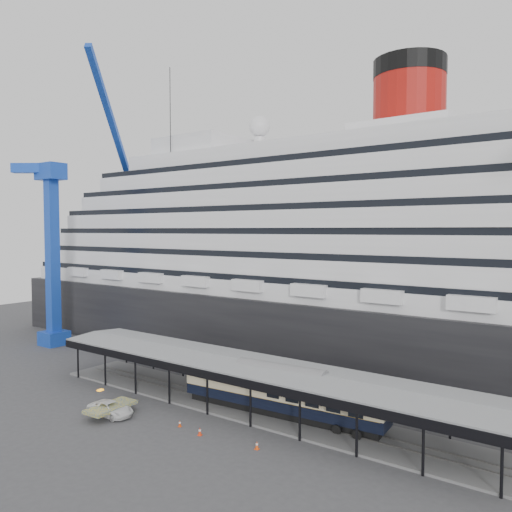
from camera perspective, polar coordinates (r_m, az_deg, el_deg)
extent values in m
plane|color=#3C3C3F|center=(54.33, -3.82, -18.50)|extent=(200.00, 200.00, 0.00)
cube|color=black|center=(79.34, 11.18, -7.88)|extent=(130.00, 30.00, 10.00)
cylinder|color=#A0120C|center=(76.99, 17.08, 16.00)|extent=(10.00, 10.00, 9.00)
cylinder|color=black|center=(78.35, 17.14, 19.74)|extent=(10.10, 10.10, 2.50)
sphere|color=silver|center=(88.73, 0.41, 14.57)|extent=(3.60, 3.60, 3.60)
cube|color=slate|center=(57.98, -0.53, -16.95)|extent=(56.00, 8.00, 0.24)
cube|color=slate|center=(57.38, -0.98, -17.00)|extent=(54.00, 0.08, 0.10)
cube|color=slate|center=(58.47, -0.10, -16.61)|extent=(54.00, 0.08, 0.10)
cube|color=black|center=(53.23, -3.48, -13.88)|extent=(56.00, 0.18, 0.90)
cube|color=black|center=(60.21, 2.05, -11.88)|extent=(56.00, 0.18, 0.90)
cube|color=slate|center=(56.46, -0.54, -12.12)|extent=(56.00, 9.00, 0.24)
cube|color=blue|center=(94.15, -22.06, -8.68)|extent=(4.00, 4.00, 2.40)
cube|color=blue|center=(92.38, -22.24, -0.02)|extent=(1.80, 1.80, 26.00)
cube|color=blue|center=(92.80, -22.41, 8.90)|extent=(5.00, 3.20, 2.80)
cube|color=blue|center=(90.86, -16.37, 15.14)|extent=(12.92, 17.86, 16.80)
cube|color=blue|center=(94.28, -24.40, 9.13)|extent=(5.83, 4.75, 1.60)
cylinder|color=black|center=(86.45, -9.68, 5.41)|extent=(0.12, 0.12, 47.21)
imported|color=white|center=(58.03, -16.26, -16.40)|extent=(5.49, 2.73, 1.49)
cube|color=black|center=(55.75, 2.83, -17.25)|extent=(22.28, 4.08, 0.74)
cube|color=black|center=(55.43, 2.83, -16.33)|extent=(23.37, 4.57, 1.16)
cube|color=beige|center=(55.02, 2.83, -15.09)|extent=(23.37, 4.61, 1.37)
cube|color=black|center=(54.75, 2.84, -14.19)|extent=(23.37, 4.57, 0.42)
cube|color=red|center=(51.65, -6.44, -19.67)|extent=(0.51, 0.51, 0.03)
cone|color=red|center=(51.50, -6.44, -19.27)|extent=(0.43, 0.43, 0.77)
cylinder|color=white|center=(51.47, -6.44, -19.19)|extent=(0.25, 0.25, 0.15)
cube|color=#D53D0B|center=(53.88, -8.70, -18.70)|extent=(0.45, 0.45, 0.03)
cone|color=#D53D0B|center=(53.76, -8.70, -18.37)|extent=(0.38, 0.38, 0.65)
cylinder|color=white|center=(53.73, -8.70, -18.31)|extent=(0.21, 0.21, 0.13)
cube|color=#F2490D|center=(48.53, 0.10, -21.20)|extent=(0.42, 0.42, 0.03)
cone|color=#F2490D|center=(48.38, 0.10, -20.79)|extent=(0.35, 0.35, 0.74)
cylinder|color=white|center=(48.35, 0.10, -20.71)|extent=(0.24, 0.24, 0.14)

